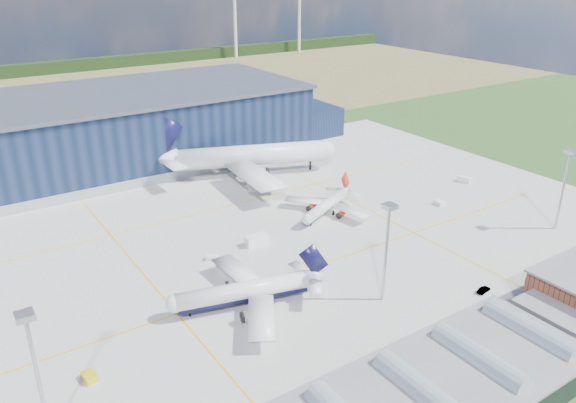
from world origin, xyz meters
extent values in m
plane|color=#264C1C|center=(0.00, 0.00, 0.00)|extent=(600.00, 600.00, 0.00)
cube|color=#A9A9A4|center=(0.00, 10.00, 0.03)|extent=(220.00, 160.00, 0.06)
cube|color=#F8B30D|center=(0.00, -10.00, 0.07)|extent=(180.00, 0.40, 0.02)
cube|color=#F8B30D|center=(0.00, 35.00, 0.07)|extent=(180.00, 0.40, 0.02)
cube|color=#F8B30D|center=(-30.00, 10.00, 0.07)|extent=(0.40, 120.00, 0.02)
cube|color=#F8B30D|center=(40.00, 10.00, 0.07)|extent=(0.40, 120.00, 0.02)
cube|color=olive|center=(0.00, 220.00, 0.00)|extent=(600.00, 220.00, 0.01)
cube|color=black|center=(0.00, 300.00, 4.00)|extent=(600.00, 8.00, 8.00)
cylinder|color=silver|center=(150.00, 290.00, 35.00)|extent=(2.40, 2.40, 70.00)
cylinder|color=silver|center=(210.00, 290.00, 35.00)|extent=(2.40, 2.40, 70.00)
cube|color=#101D38|center=(0.00, 95.00, 12.50)|extent=(120.00, 60.00, 25.00)
cube|color=#9299A0|center=(0.00, 95.00, 1.60)|extent=(121.00, 61.00, 3.20)
cube|color=#4B515F|center=(0.00, 95.00, 25.50)|extent=(122.00, 62.00, 1.20)
cube|color=#101D38|center=(72.00, 90.00, 6.00)|extent=(24.00, 30.00, 12.00)
cube|color=slate|center=(-10.00, -60.00, 6.20)|extent=(66.00, 23.00, 0.50)
cube|color=slate|center=(30.00, -60.00, 3.00)|extent=(10.00, 18.00, 6.00)
cylinder|color=#94A9B7|center=(-10.00, -60.00, 6.40)|extent=(4.40, 18.00, 4.40)
cylinder|color=#94A9B7|center=(4.00, -60.00, 6.40)|extent=(4.40, 18.00, 4.40)
cylinder|color=#94A9B7|center=(18.00, -60.00, 6.40)|extent=(4.40, 18.00, 4.40)
cylinder|color=#BBBDC2|center=(-60.00, -30.00, 11.00)|extent=(0.70, 0.70, 22.00)
cube|color=#BBBDC2|center=(-60.00, -30.00, 22.50)|extent=(2.60, 2.60, 1.00)
cylinder|color=#BBBDC2|center=(10.00, -30.00, 11.00)|extent=(0.70, 0.70, 22.00)
cube|color=#BBBDC2|center=(10.00, -30.00, 22.50)|extent=(2.60, 2.60, 1.00)
cylinder|color=#BBBDC2|center=(75.00, -30.00, 11.00)|extent=(0.70, 0.70, 22.00)
cube|color=#BBBDC2|center=(75.00, -30.00, 22.50)|extent=(2.60, 2.60, 1.00)
cube|color=gold|center=(-51.25, -20.37, 0.66)|extent=(2.31, 3.38, 1.32)
cube|color=white|center=(0.42, 8.12, 1.35)|extent=(6.25, 2.85, 2.70)
cube|color=white|center=(60.75, -0.47, 0.70)|extent=(2.49, 3.45, 1.40)
cube|color=white|center=(82.60, 8.45, 0.96)|extent=(3.24, 4.61, 1.93)
cube|color=gold|center=(55.48, 59.70, 0.73)|extent=(3.26, 3.88, 1.45)
cube|color=white|center=(-13.18, 7.15, 0.61)|extent=(3.34, 3.28, 1.22)
imported|color=#99999E|center=(31.02, -40.48, 0.64)|extent=(4.01, 1.90, 1.27)
camera|label=1|loc=(-66.04, -106.17, 68.44)|focal=35.00mm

